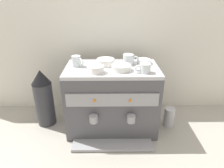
# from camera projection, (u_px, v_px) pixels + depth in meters

# --- Properties ---
(ground_plane) EXTENTS (4.00, 4.00, 0.00)m
(ground_plane) POSITION_uv_depth(u_px,v_px,m) (112.00, 125.00, 1.59)
(ground_plane) COLOR #9E998E
(tiled_backsplash_wall) EXTENTS (2.80, 0.03, 1.03)m
(tiled_backsplash_wall) POSITION_uv_depth(u_px,v_px,m) (112.00, 51.00, 1.67)
(tiled_backsplash_wall) COLOR silver
(tiled_backsplash_wall) RESTS_ON ground_plane
(espresso_machine) EXTENTS (0.64, 0.48, 0.49)m
(espresso_machine) POSITION_uv_depth(u_px,v_px,m) (112.00, 99.00, 1.49)
(espresso_machine) COLOR #4C4C51
(espresso_machine) RESTS_ON ground_plane
(ceramic_cup_0) EXTENTS (0.10, 0.07, 0.06)m
(ceramic_cup_0) POSITION_uv_depth(u_px,v_px,m) (145.00, 68.00, 1.28)
(ceramic_cup_0) COLOR silver
(ceramic_cup_0) RESTS_ON espresso_machine
(ceramic_cup_1) EXTENTS (0.11, 0.07, 0.07)m
(ceramic_cup_1) POSITION_uv_depth(u_px,v_px,m) (129.00, 59.00, 1.42)
(ceramic_cup_1) COLOR silver
(ceramic_cup_1) RESTS_ON espresso_machine
(ceramic_cup_2) EXTENTS (0.09, 0.08, 0.07)m
(ceramic_cup_2) POSITION_uv_depth(u_px,v_px,m) (77.00, 61.00, 1.38)
(ceramic_cup_2) COLOR silver
(ceramic_cup_2) RESTS_ON espresso_machine
(ceramic_bowl_0) EXTENTS (0.09, 0.09, 0.04)m
(ceramic_bowl_0) POSITION_uv_depth(u_px,v_px,m) (97.00, 69.00, 1.28)
(ceramic_bowl_0) COLOR white
(ceramic_bowl_0) RESTS_ON espresso_machine
(ceramic_bowl_1) EXTENTS (0.13, 0.13, 0.04)m
(ceramic_bowl_1) POSITION_uv_depth(u_px,v_px,m) (121.00, 68.00, 1.32)
(ceramic_bowl_1) COLOR white
(ceramic_bowl_1) RESTS_ON espresso_machine
(ceramic_bowl_2) EXTENTS (0.13, 0.13, 0.04)m
(ceramic_bowl_2) POSITION_uv_depth(u_px,v_px,m) (106.00, 62.00, 1.41)
(ceramic_bowl_2) COLOR white
(ceramic_bowl_2) RESTS_ON espresso_machine
(ceramic_bowl_3) EXTENTS (0.10, 0.10, 0.03)m
(ceramic_bowl_3) POSITION_uv_depth(u_px,v_px,m) (144.00, 61.00, 1.45)
(ceramic_bowl_3) COLOR white
(ceramic_bowl_3) RESTS_ON espresso_machine
(coffee_grinder) EXTENTS (0.14, 0.14, 0.45)m
(coffee_grinder) POSITION_uv_depth(u_px,v_px,m) (44.00, 98.00, 1.54)
(coffee_grinder) COLOR #333338
(coffee_grinder) RESTS_ON ground_plane
(milk_pitcher) EXTENTS (0.08, 0.08, 0.15)m
(milk_pitcher) POSITION_uv_depth(u_px,v_px,m) (169.00, 117.00, 1.56)
(milk_pitcher) COLOR #B7B7BC
(milk_pitcher) RESTS_ON ground_plane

